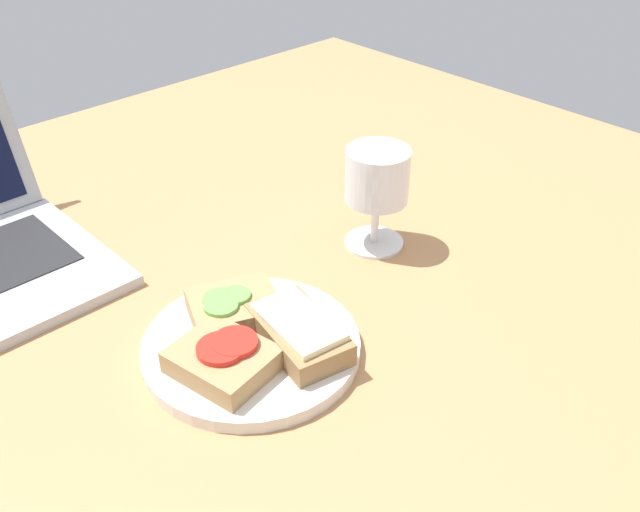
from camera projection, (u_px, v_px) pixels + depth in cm
name	position (u px, v px, depth cm)	size (l,w,h in cm)	color
wooden_table	(323.00, 320.00, 79.00)	(140.00, 140.00, 3.00)	#B27F51
plate	(253.00, 348.00, 71.87)	(22.09, 22.09, 1.45)	silver
sandwich_with_tomato	(224.00, 358.00, 67.46)	(9.22, 10.40, 3.01)	#A88456
sandwich_with_cheese	(299.00, 332.00, 70.50)	(8.57, 12.47, 3.16)	#937047
sandwich_with_cucumber	(233.00, 307.00, 74.10)	(11.17, 10.32, 2.79)	#A88456
wine_glass	(377.00, 181.00, 84.38)	(7.71, 7.71, 12.83)	white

